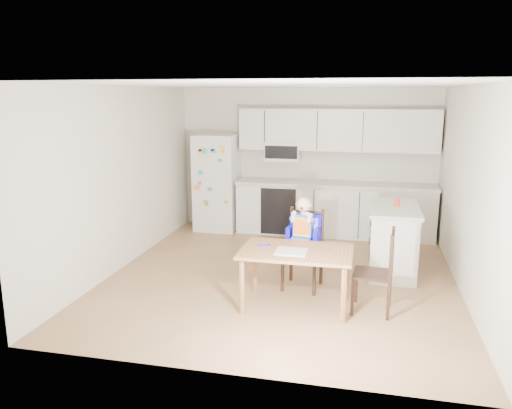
{
  "coord_description": "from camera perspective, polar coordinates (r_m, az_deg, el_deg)",
  "views": [
    {
      "loc": [
        1.05,
        -6.28,
        2.38
      ],
      "look_at": [
        -0.28,
        -0.33,
        1.04
      ],
      "focal_mm": 35.0,
      "sensor_mm": 36.0,
      "label": 1
    }
  ],
  "objects": [
    {
      "name": "chair_side",
      "position": [
        5.7,
        14.2,
        -6.87
      ],
      "size": [
        0.45,
        0.45,
        0.95
      ],
      "rotation": [
        0.0,
        0.0,
        -1.65
      ],
      "color": "black",
      "rests_on": "ground"
    },
    {
      "name": "toddler_spoon",
      "position": [
        5.8,
        0.81,
        -4.62
      ],
      "size": [
        0.12,
        0.06,
        0.02
      ],
      "primitive_type": "cylinder",
      "rotation": [
        0.0,
        1.57,
        0.35
      ],
      "color": "#0F0AC7",
      "rests_on": "dining_table"
    },
    {
      "name": "refrigerator",
      "position": [
        8.95,
        -4.46,
        2.55
      ],
      "size": [
        0.72,
        0.7,
        1.7
      ],
      "primitive_type": "cube",
      "color": "silver",
      "rests_on": "ground"
    },
    {
      "name": "red_cup",
      "position": [
        6.97,
        15.82,
        0.2
      ],
      "size": [
        0.07,
        0.07,
        0.09
      ],
      "primitive_type": "cylinder",
      "color": "red",
      "rests_on": "kitchen_island"
    },
    {
      "name": "chair_booster",
      "position": [
        6.23,
        5.5,
        -3.24
      ],
      "size": [
        0.49,
        0.49,
        1.17
      ],
      "rotation": [
        0.0,
        0.0,
        -0.12
      ],
      "color": "black",
      "rests_on": "ground"
    },
    {
      "name": "kitchen_island",
      "position": [
        7.06,
        15.32,
        -3.8
      ],
      "size": [
        0.65,
        1.24,
        0.92
      ],
      "color": "silver",
      "rests_on": "ground"
    },
    {
      "name": "room",
      "position": [
        6.93,
        3.75,
        3.0
      ],
      "size": [
        4.52,
        5.01,
        2.51
      ],
      "color": "olive",
      "rests_on": "ground"
    },
    {
      "name": "kitchen_run",
      "position": [
        8.66,
        8.81,
        2.29
      ],
      "size": [
        3.37,
        0.62,
        2.15
      ],
      "color": "silver",
      "rests_on": "ground"
    },
    {
      "name": "napkin",
      "position": [
        5.58,
        4.06,
        -5.38
      ],
      "size": [
        0.34,
        0.3,
        0.01
      ],
      "primitive_type": "cube",
      "color": "#A3A3A8",
      "rests_on": "dining_table"
    },
    {
      "name": "dining_table",
      "position": [
        5.68,
        4.63,
        -6.08
      ],
      "size": [
        1.25,
        0.81,
        0.67
      ],
      "color": "brown",
      "rests_on": "ground"
    }
  ]
}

